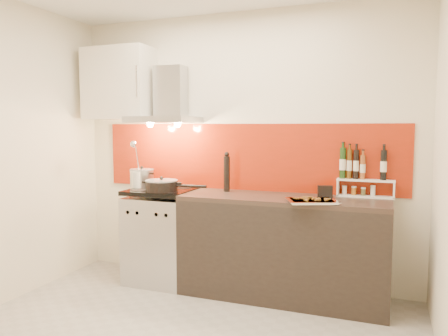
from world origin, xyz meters
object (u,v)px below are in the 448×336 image
at_px(stock_pot, 142,178).
at_px(pepper_mill, 227,172).
at_px(saute_pan, 162,186).
at_px(baking_tray, 312,201).
at_px(counter, 283,247).
at_px(range_stove, 162,236).

height_order(stock_pot, pepper_mill, pepper_mill).
bearing_deg(saute_pan, baking_tray, -3.00).
xyz_separation_m(counter, pepper_mill, (-0.58, 0.13, 0.63)).
bearing_deg(stock_pot, baking_tray, -9.67).
relative_size(range_stove, stock_pot, 3.76).
bearing_deg(pepper_mill, counter, -12.41).
distance_m(saute_pan, baking_tray, 1.41).
bearing_deg(saute_pan, stock_pot, 147.56).
distance_m(range_stove, pepper_mill, 0.90).
bearing_deg(range_stove, baking_tray, -7.82).
relative_size(range_stove, pepper_mill, 2.42).
bearing_deg(baking_tray, stock_pot, 170.33).
distance_m(counter, saute_pan, 1.24).
relative_size(counter, pepper_mill, 4.78).
distance_m(saute_pan, pepper_mill, 0.62).
xyz_separation_m(range_stove, saute_pan, (0.08, -0.13, 0.52)).
xyz_separation_m(stock_pot, baking_tray, (1.76, -0.30, -0.08)).
height_order(counter, saute_pan, saute_pan).
height_order(range_stove, baking_tray, baking_tray).
relative_size(range_stove, counter, 0.51).
xyz_separation_m(stock_pot, pepper_mill, (0.90, 0.03, 0.08)).
height_order(stock_pot, saute_pan, stock_pot).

